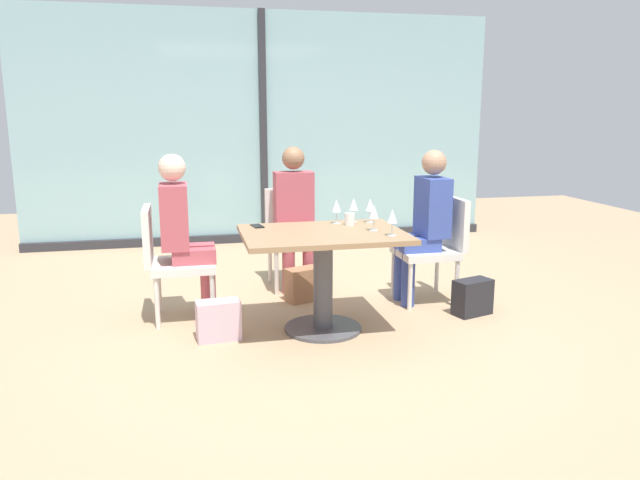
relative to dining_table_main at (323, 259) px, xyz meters
The scene contains 19 objects.
ground_plane 0.53m from the dining_table_main, ahead, with size 12.00×12.00×0.00m, color tan.
window_wall_backdrop 3.27m from the dining_table_main, 90.00° to the left, with size 5.57×0.10×2.70m.
dining_table_main is the anchor object (origin of this frame).
chair_near_window 1.23m from the dining_table_main, 90.00° to the left, with size 0.46×0.51×0.87m.
chair_far_right 1.18m from the dining_table_main, 24.19° to the left, with size 0.50×0.46×0.87m.
chair_far_left 1.18m from the dining_table_main, 155.81° to the left, with size 0.50×0.46×0.87m.
person_near_window 1.13m from the dining_table_main, 90.00° to the left, with size 0.34×0.39×1.26m.
person_far_right 1.09m from the dining_table_main, 26.57° to the left, with size 0.39×0.34×1.26m.
person_far_left 1.09m from the dining_table_main, 153.43° to the left, with size 0.39×0.34×1.26m.
wine_glass_0 0.49m from the dining_table_main, ahead, with size 0.07×0.07×0.18m.
wine_glass_1 0.59m from the dining_table_main, 28.60° to the right, with size 0.07×0.07×0.18m.
wine_glass_2 0.47m from the dining_table_main, 59.74° to the left, with size 0.07×0.07×0.18m.
wine_glass_3 0.61m from the dining_table_main, 33.17° to the left, with size 0.07×0.07×0.18m.
wine_glass_4 0.57m from the dining_table_main, 46.69° to the left, with size 0.07×0.07×0.18m.
coffee_cup 0.41m from the dining_table_main, 40.01° to the left, with size 0.08×0.08×0.09m, color white.
cell_phone_on_table 0.56m from the dining_table_main, 145.17° to the left, with size 0.07×0.14×0.01m, color black.
handbag_0 0.82m from the dining_table_main, 90.34° to the left, with size 0.30×0.16×0.28m, color #A3704C.
handbag_1 1.28m from the dining_table_main, ahead, with size 0.30×0.16×0.28m, color #232328.
handbag_2 0.85m from the dining_table_main, behind, with size 0.30×0.16×0.28m, color beige.
Camera 1 is at (-0.94, -4.12, 1.57)m, focal length 34.32 mm.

